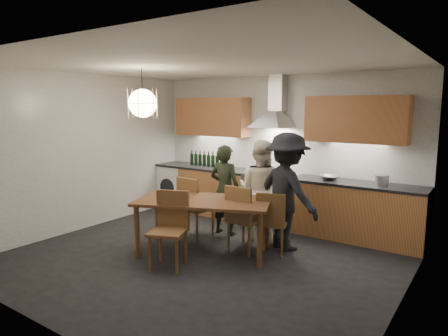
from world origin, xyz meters
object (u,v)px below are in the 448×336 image
Objects in this scene: chair_front at (170,223)px; mixing_bowl at (329,178)px; wine_bottles at (209,159)px; person_mid at (261,190)px; person_right at (287,192)px; chair_back_left at (193,204)px; person_left at (225,190)px; stock_pot at (382,180)px; dining_table at (204,206)px.

chair_front reaches higher than mixing_bowl.
chair_front is at bearing -63.73° from wine_bottles.
person_right is (0.53, -0.17, 0.07)m from person_mid.
person_mid reaches higher than chair_back_left.
person_left reaches higher than wine_bottles.
wine_bottles reaches higher than mixing_bowl.
wine_bottles is at bearing -3.97° from person_right.
mixing_bowl is (1.23, 2.40, 0.38)m from chair_front.
person_mid is (0.87, 0.59, 0.22)m from chair_back_left.
mixing_bowl is 0.79m from stock_pot.
mixing_bowl is at bearing -150.54° from person_left.
person_left is 0.94× the size of person_mid.
person_mid reaches higher than mixing_bowl.
dining_table is 2.30m from wine_bottles.
person_mid is at bearing -27.41° from wine_bottles.
stock_pot is at bearing 28.61° from chair_front.
dining_table is 2.69m from stock_pot.
chair_back_left is 1.08× the size of wine_bottles.
mixing_bowl is at bearing 41.05° from chair_front.
stock_pot reaches higher than chair_back_left.
mixing_bowl is (0.26, 0.98, 0.09)m from person_right.
person_right is (1.40, 0.42, 0.29)m from chair_back_left.
stock_pot is at bearing -114.52° from person_right.
person_mid is 1.15m from mixing_bowl.
mixing_bowl is at bearing -176.93° from stock_pot.
wine_bottles is (-2.17, 1.02, 0.20)m from person_right.
stock_pot is (2.46, 1.45, 0.41)m from chair_back_left.
person_mid reaches higher than wine_bottles.
dining_table is at bearing 65.00° from person_right.
chair_back_left is at bearing 31.37° from person_mid.
wine_bottles is at bearing -30.23° from person_mid.
person_right is 1.02m from mixing_bowl.
stock_pot is at bearing 21.65° from dining_table.
person_left is (-0.26, 0.90, 0.04)m from dining_table.
person_mid is (0.44, 1.58, 0.22)m from chair_front.
chair_front is at bearing -129.68° from stock_pot.
person_left is at bearing 7.18° from person_mid.
stock_pot is at bearing 0.08° from wine_bottles.
person_right is 1.48m from stock_pot.
mixing_bowl is (1.67, 1.41, 0.38)m from chair_back_left.
chair_back_left is 0.67× the size of person_left.
chair_back_left is 3.35× the size of mixing_bowl.
chair_back_left is 1.49m from person_right.
dining_table is 1.32× the size of person_mid.
chair_front is at bearing 92.01° from person_left.
person_right is 8.51× the size of stock_pot.
wine_bottles is at bearing 102.67° from dining_table.
person_left is 1.45m from wine_bottles.
person_left is 1.62× the size of wine_bottles.
wine_bottles is at bearing 94.56° from chair_front.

